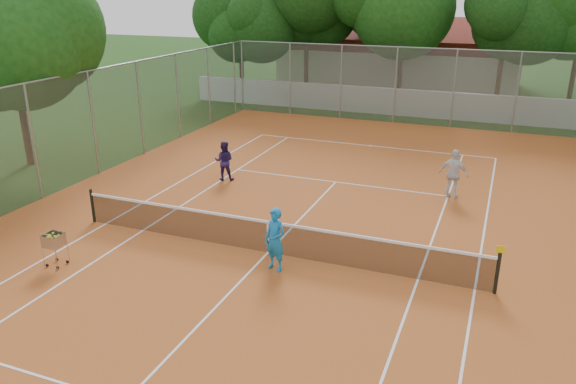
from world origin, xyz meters
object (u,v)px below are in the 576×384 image
at_px(clubhouse, 401,56).
at_px(player_far_right, 454,174).
at_px(player_near, 275,240).
at_px(tennis_net, 268,237).
at_px(player_far_left, 224,161).
at_px(ball_hopper, 55,248).

bearing_deg(clubhouse, player_far_right, -74.63).
relative_size(player_near, player_far_right, 0.98).
xyz_separation_m(tennis_net, player_far_left, (-4.03, 5.13, 0.26)).
relative_size(player_near, ball_hopper, 1.72).
xyz_separation_m(tennis_net, player_near, (0.56, -0.81, 0.36)).
bearing_deg(clubhouse, player_near, -85.09).
height_order(clubhouse, player_far_right, clubhouse).
height_order(player_far_left, ball_hopper, player_far_left).
xyz_separation_m(player_far_right, ball_hopper, (-9.13, -9.04, -0.37)).
relative_size(player_far_left, ball_hopper, 1.52).
distance_m(player_far_right, ball_hopper, 12.85).
xyz_separation_m(player_far_left, player_far_right, (8.26, 1.18, 0.12)).
bearing_deg(player_far_right, player_far_left, 20.60).
bearing_deg(player_near, clubhouse, 113.33).
distance_m(clubhouse, player_far_right, 23.57).
bearing_deg(player_near, player_far_right, 81.07).
height_order(player_far_left, player_far_right, player_far_right).
distance_m(tennis_net, player_far_left, 6.52).
distance_m(tennis_net, ball_hopper, 5.60).
bearing_deg(clubhouse, player_far_left, -94.85).
bearing_deg(tennis_net, player_far_left, 128.13).
height_order(tennis_net, player_near, player_near).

